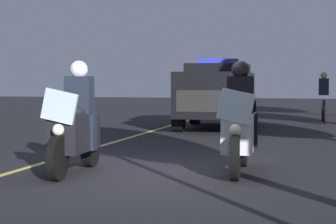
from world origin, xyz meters
The scene contains 6 objects.
ground_plane centered at (0.00, 0.00, 0.00)m, with size 80.00×80.00×0.00m, color black.
lane_stripe_center centered at (0.00, -2.19, 0.00)m, with size 48.00×0.12×0.01m, color #E0D14C.
police_motorcycle_lead_left centered at (0.45, -1.20, 0.70)m, with size 2.14×0.60×1.72m.
police_motorcycle_lead_right centered at (-0.19, 1.22, 0.70)m, with size 2.14×0.60×1.72m.
police_suv centered at (-8.99, -0.60, 1.07)m, with size 5.00×2.30×2.05m.
cyclist_background centered at (-12.11, 2.44, 0.84)m, with size 1.76×0.33×1.69m.
Camera 1 is at (9.32, 2.48, 1.42)m, focal length 67.01 mm.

